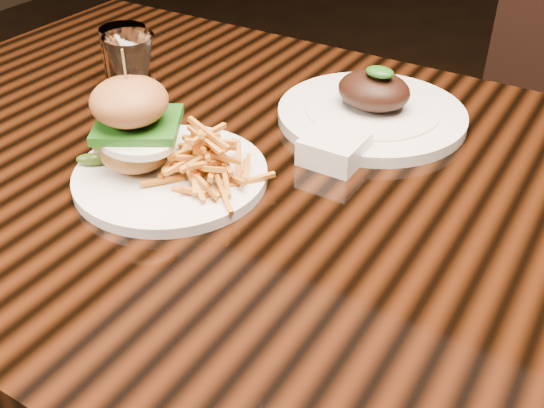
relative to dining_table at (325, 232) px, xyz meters
The scene contains 6 objects.
dining_table is the anchor object (origin of this frame).
burger_plate 0.25m from the dining_table, 152.72° to the right, with size 0.26×0.26×0.18m.
ramekin 0.12m from the dining_table, 110.73° to the left, with size 0.08×0.08×0.04m, color white.
wine_glass 0.34m from the dining_table, 163.84° to the right, with size 0.07×0.07×0.18m.
water_tumbler 0.47m from the dining_table, 167.05° to the left, with size 0.08×0.08×0.10m, color white.
far_dish 0.23m from the dining_table, 98.25° to the left, with size 0.29×0.29×0.09m.
Camera 1 is at (0.31, -0.64, 1.22)m, focal length 42.00 mm.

